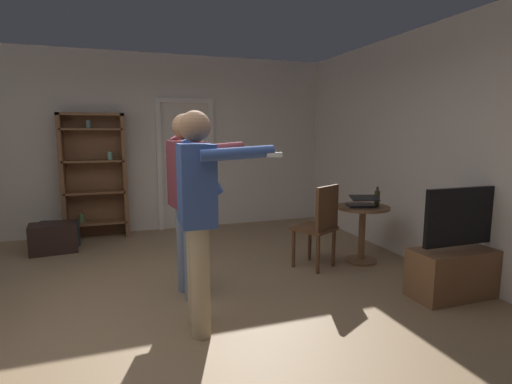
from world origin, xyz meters
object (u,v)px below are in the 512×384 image
laptop (362,203)px  wooden_chair (320,223)px  suitcase_dark (56,236)px  bookshelf (95,172)px  side_table (362,224)px  suitcase_small (54,238)px  person_blue_shirt (198,206)px  tv_flatscreen (461,264)px  person_striped_shirt (188,192)px  bottle_on_table (377,198)px

laptop → wooden_chair: size_ratio=0.41×
suitcase_dark → bookshelf: bearing=59.1°
side_table → laptop: 0.29m
side_table → wooden_chair: wooden_chair is taller
suitcase_small → suitcase_dark: bearing=77.1°
laptop → person_blue_shirt: size_ratio=0.23×
tv_flatscreen → bookshelf: bearing=134.5°
suitcase_dark → suitcase_small: 0.11m
tv_flatscreen → side_table: (-0.33, 1.19, 0.16)m
person_blue_shirt → person_striped_shirt: 0.73m
bookshelf → laptop: bearing=-37.5°
tv_flatscreen → suitcase_small: (-3.99, 2.88, -0.12)m
tv_flatscreen → person_striped_shirt: (-2.51, 0.88, 0.71)m
bottle_on_table → wooden_chair: (-0.75, 0.04, -0.26)m
laptop → bottle_on_table: bottle_on_table is taller
bookshelf → suitcase_small: bookshelf is taller
person_striped_shirt → side_table: bearing=8.0°
laptop → wooden_chair: bearing=179.9°
bookshelf → person_striped_shirt: bearing=-70.1°
laptop → suitcase_small: size_ratio=0.70×
wooden_chair → suitcase_dark: wooden_chair is taller
bookshelf → tv_flatscreen: size_ratio=1.73×
suitcase_dark → tv_flatscreen: bearing=-24.2°
laptop → bottle_on_table: size_ratio=1.68×
wooden_chair → person_blue_shirt: person_blue_shirt is taller
tv_flatscreen → bottle_on_table: size_ratio=4.45×
laptop → tv_flatscreen: bearing=-71.9°
bottle_on_table → wooden_chair: bearing=177.0°
person_striped_shirt → person_blue_shirt: bearing=-92.9°
bookshelf → side_table: bearing=-36.7°
side_table → wooden_chair: size_ratio=0.71×
person_striped_shirt → tv_flatscreen: bearing=-19.4°
side_table → tv_flatscreen: bearing=-74.4°
person_blue_shirt → person_striped_shirt: person_striped_shirt is taller
bookshelf → person_striped_shirt: (0.96, -2.64, 0.02)m
bottle_on_table → wooden_chair: 0.79m
person_blue_shirt → bottle_on_table: bearing=22.0°
laptop → person_striped_shirt: person_striped_shirt is taller
tv_flatscreen → laptop: (-0.37, 1.15, 0.44)m
bookshelf → wooden_chair: (2.52, -2.37, -0.46)m
tv_flatscreen → wooden_chair: (-0.94, 1.15, 0.23)m
bottle_on_table → person_striped_shirt: person_striped_shirt is taller
side_table → bottle_on_table: 0.37m
side_table → suitcase_dark: side_table is taller
tv_flatscreen → suitcase_dark: (-3.97, 2.99, -0.13)m
tv_flatscreen → suitcase_small: size_ratio=1.85×
tv_flatscreen → person_blue_shirt: bearing=176.5°
suitcase_small → bookshelf: bearing=45.0°
wooden_chair → bookshelf: bearing=136.8°
side_table → person_blue_shirt: size_ratio=0.40×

